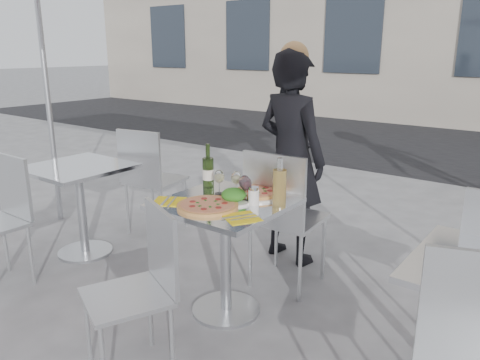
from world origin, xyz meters
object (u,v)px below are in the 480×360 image
Objects in this scene: side_chair_lfar at (148,173)px; wineglass_red_b at (244,183)px; salad_plate at (234,196)px; napkin_left at (169,201)px; chair_near at (143,278)px; pizza_far at (257,193)px; wine_bottle at (208,171)px; wineglass_white_b at (236,179)px; pedestrian_a at (297,115)px; napkin_right at (242,217)px; chair_far at (282,210)px; woman_diner at (291,159)px; side_chair_lnear at (1,211)px; wineglass_white_a at (219,177)px; main_table at (225,234)px; wineglass_red_a at (246,185)px; side_table_left at (80,191)px; pizza_near at (208,205)px; sugar_shaker at (254,196)px.

wineglass_red_b is at bearing 149.24° from side_chair_lfar.
napkin_left is at bearing -144.16° from salad_plate.
salad_plate is at bearing 110.05° from chair_near.
wine_bottle reaches higher than pizza_far.
chair_near is 5.58× the size of wineglass_white_b.
chair_near is 0.93m from pizza_far.
wineglass_white_b is at bearing -163.28° from pedestrian_a.
chair_far is at bearing 132.47° from napkin_right.
woman_diner is at bearing 104.89° from pizza_far.
pedestrian_a is 3.86m from salad_plate.
salad_plate is (-0.07, -0.44, 0.19)m from chair_far.
pizza_far is 1.34× the size of napkin_right.
pizza_far is 0.38m from wine_bottle.
wineglass_white_b is at bearing 27.28° from side_chair_lnear.
wine_bottle is 1.87× the size of wineglass_white_a.
napkin_left is (1.11, -0.84, 0.18)m from side_chair_lfar.
chair_far reaches higher than main_table.
wineglass_white_b reaches higher than pizza_far.
chair_far reaches higher than wineglass_red_b.
wineglass_red_b is (1.60, 0.72, 0.31)m from side_chair_lnear.
wineglass_red_b is (0.19, -0.86, 0.04)m from woman_diner.
pizza_far is at bearing 99.15° from wineglass_red_a.
chair_far is 3.02× the size of pizza_far.
side_table_left is 1.57m from salad_plate.
chair_far is 2.78× the size of pizza_near.
pedestrian_a is 3.96m from napkin_left.
chair_far reaches higher than wineglass_white_b.
woman_diner is at bearing 138.13° from napkin_right.
side_chair_lnear is 5.87× the size of wineglass_white_a.
wineglass_red_a is at bearing 23.21° from side_chair_lnear.
sugar_shaker is 0.68× the size of wineglass_white_a.
chair_far is 0.46m from sugar_shaker.
wineglass_red_a is (0.22, -0.89, 0.04)m from woman_diner.
salad_plate is (1.55, 0.02, 0.25)m from side_table_left.
sugar_shaker is 0.44× the size of napkin_left.
chair_far is 0.44m from wineglass_white_b.
chair_near is at bearing -86.04° from napkin_right.
chair_near is (1.51, -0.68, -0.02)m from side_table_left.
wineglass_white_b and wineglass_red_b have the same top height.
chair_far is 4.08× the size of napkin_left.
chair_far reaches higher than pizza_far.
wineglass_white_a is at bearing 35.43° from napkin_left.
wineglass_white_b is at bearing 149.68° from side_chair_lfar.
wineglass_white_b is (-0.19, 0.08, 0.06)m from sugar_shaker.
sugar_shaker is (1.73, -3.48, 0.03)m from pedestrian_a.
woman_diner reaches higher than side_chair_lfar.
wine_bottle reaches higher than side_chair_lnear.
napkin_right is (0.20, -0.20, -0.03)m from salad_plate.
wineglass_red_a reaches higher than napkin_right.
side_chair_lnear is (-1.51, -0.63, 0.01)m from main_table.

